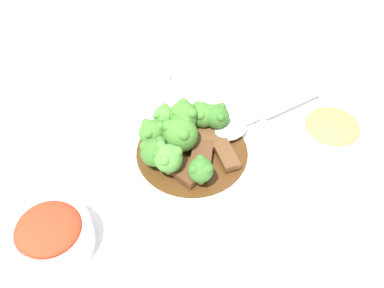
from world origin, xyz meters
The scene contains 19 objects.
ground_plane centered at (0.00, 0.00, 0.00)m, with size 4.00×4.00×0.00m, color silver.
main_plate centered at (0.00, 0.00, 0.01)m, with size 0.29×0.29×0.02m.
beef_strip_0 centered at (0.00, 0.03, 0.03)m, with size 0.07×0.08×0.01m.
beef_strip_1 centered at (-0.03, -0.01, 0.02)m, with size 0.05×0.06×0.01m.
beef_strip_2 centered at (0.03, 0.04, 0.02)m, with size 0.05×0.06×0.01m.
beef_strip_3 centered at (-0.04, 0.04, 0.02)m, with size 0.04×0.06×0.01m.
broccoli_floret_0 centered at (0.01, -0.07, 0.04)m, with size 0.04×0.04×0.04m.
broccoli_floret_1 centered at (0.05, -0.04, 0.05)m, with size 0.04×0.04×0.05m.
broccoli_floret_2 centered at (0.01, -0.01, 0.05)m, with size 0.06×0.06×0.06m.
broccoli_floret_3 centered at (-0.01, -0.04, 0.05)m, with size 0.05×0.05×0.06m.
broccoli_floret_4 centered at (0.05, 0.02, 0.05)m, with size 0.04×0.04×0.05m.
broccoli_floret_5 centered at (0.06, -0.01, 0.05)m, with size 0.04×0.04×0.05m.
broccoli_floret_6 centered at (0.02, 0.06, 0.05)m, with size 0.04×0.04×0.05m.
broccoli_floret_7 centered at (-0.04, -0.04, 0.05)m, with size 0.04×0.04×0.05m.
broccoli_floret_8 centered at (-0.06, -0.02, 0.05)m, with size 0.04×0.04×0.05m.
serving_spoon centered at (-0.09, 0.00, 0.03)m, with size 0.23×0.04×0.01m.
side_bowl_kimchi centered at (0.24, 0.04, 0.03)m, with size 0.11×0.11×0.06m.
side_bowl_appetizer centered at (-0.21, 0.09, 0.03)m, with size 0.11×0.11×0.05m.
sauce_dish centered at (-0.03, -0.21, 0.01)m, with size 0.08×0.08×0.01m.
Camera 1 is at (0.24, 0.40, 0.57)m, focal length 42.00 mm.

